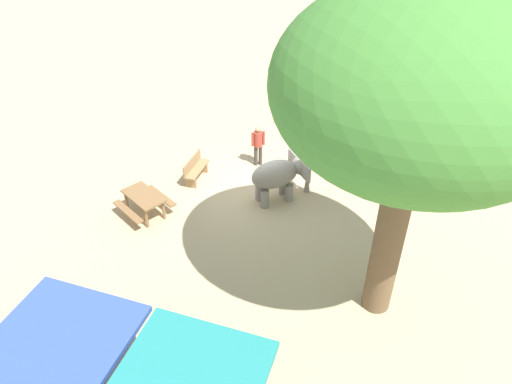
{
  "coord_description": "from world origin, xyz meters",
  "views": [
    {
      "loc": [
        -4.36,
        13.0,
        9.71
      ],
      "look_at": [
        -0.37,
        1.18,
        0.8
      ],
      "focal_mm": 33.33,
      "sensor_mm": 36.0,
      "label": 1
    }
  ],
  "objects_px": {
    "wooden_bench": "(195,168)",
    "market_stall_blue": "(74,383)",
    "shade_tree_main": "(420,92)",
    "picnic_table_near": "(144,200)",
    "person_handler": "(258,143)",
    "elephant": "(281,175)"
  },
  "relations": [
    {
      "from": "picnic_table_near",
      "to": "elephant",
      "type": "bearing_deg",
      "value": -121.55
    },
    {
      "from": "person_handler",
      "to": "shade_tree_main",
      "type": "relative_size",
      "value": 0.2
    },
    {
      "from": "person_handler",
      "to": "shade_tree_main",
      "type": "distance_m",
      "value": 9.09
    },
    {
      "from": "wooden_bench",
      "to": "market_stall_blue",
      "type": "relative_size",
      "value": 0.56
    },
    {
      "from": "shade_tree_main",
      "to": "market_stall_blue",
      "type": "relative_size",
      "value": 3.24
    },
    {
      "from": "person_handler",
      "to": "wooden_bench",
      "type": "bearing_deg",
      "value": -79.38
    },
    {
      "from": "shade_tree_main",
      "to": "wooden_bench",
      "type": "height_order",
      "value": "shade_tree_main"
    },
    {
      "from": "person_handler",
      "to": "market_stall_blue",
      "type": "relative_size",
      "value": 0.64
    },
    {
      "from": "shade_tree_main",
      "to": "picnic_table_near",
      "type": "bearing_deg",
      "value": -10.78
    },
    {
      "from": "picnic_table_near",
      "to": "wooden_bench",
      "type": "bearing_deg",
      "value": -77.41
    },
    {
      "from": "elephant",
      "to": "wooden_bench",
      "type": "bearing_deg",
      "value": 135.42
    },
    {
      "from": "elephant",
      "to": "shade_tree_main",
      "type": "relative_size",
      "value": 0.26
    },
    {
      "from": "person_handler",
      "to": "wooden_bench",
      "type": "distance_m",
      "value": 2.53
    },
    {
      "from": "person_handler",
      "to": "wooden_bench",
      "type": "height_order",
      "value": "person_handler"
    },
    {
      "from": "person_handler",
      "to": "picnic_table_near",
      "type": "relative_size",
      "value": 0.8
    },
    {
      "from": "elephant",
      "to": "shade_tree_main",
      "type": "distance_m",
      "value": 7.26
    },
    {
      "from": "elephant",
      "to": "person_handler",
      "type": "distance_m",
      "value": 2.32
    },
    {
      "from": "wooden_bench",
      "to": "person_handler",
      "type": "bearing_deg",
      "value": 131.61
    },
    {
      "from": "shade_tree_main",
      "to": "market_stall_blue",
      "type": "distance_m",
      "value": 8.88
    },
    {
      "from": "person_handler",
      "to": "elephant",
      "type": "bearing_deg",
      "value": 5.62
    },
    {
      "from": "elephant",
      "to": "market_stall_blue",
      "type": "relative_size",
      "value": 0.83
    },
    {
      "from": "shade_tree_main",
      "to": "market_stall_blue",
      "type": "bearing_deg",
      "value": 42.94
    }
  ]
}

